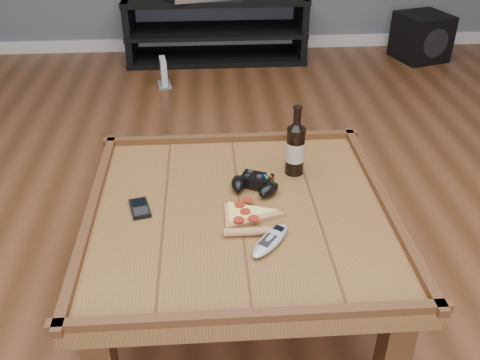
{
  "coord_description": "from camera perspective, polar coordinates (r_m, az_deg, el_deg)",
  "views": [
    {
      "loc": [
        -0.1,
        -1.44,
        1.47
      ],
      "look_at": [
        0.0,
        0.07,
        0.52
      ],
      "focal_mm": 40.0,
      "sensor_mm": 36.0,
      "label": 1
    }
  ],
  "objects": [
    {
      "name": "ground",
      "position": [
        2.06,
        0.01,
        -13.4
      ],
      "size": [
        6.0,
        6.0,
        0.0
      ],
      "primitive_type": "plane",
      "color": "#492914",
      "rests_on": "ground"
    },
    {
      "name": "baseboard",
      "position": [
        4.65,
        -2.59,
        14.35
      ],
      "size": [
        5.0,
        0.02,
        0.1
      ],
      "primitive_type": "cube",
      "color": "silver",
      "rests_on": "ground"
    },
    {
      "name": "coffee_table",
      "position": [
        1.8,
        0.01,
        -4.66
      ],
      "size": [
        1.03,
        1.03,
        0.48
      ],
      "color": "brown",
      "rests_on": "ground"
    },
    {
      "name": "media_console",
      "position": [
        4.37,
        -2.56,
        15.83
      ],
      "size": [
        1.4,
        0.45,
        0.5
      ],
      "color": "black",
      "rests_on": "ground"
    },
    {
      "name": "beer_bottle",
      "position": [
        1.92,
        5.93,
        3.52
      ],
      "size": [
        0.07,
        0.07,
        0.26
      ],
      "color": "black",
      "rests_on": "coffee_table"
    },
    {
      "name": "game_controller",
      "position": [
        1.85,
        1.58,
        -0.41
      ],
      "size": [
        0.18,
        0.16,
        0.05
      ],
      "rotation": [
        0.0,
        0.0,
        -0.43
      ],
      "color": "black",
      "rests_on": "coffee_table"
    },
    {
      "name": "pizza_slice",
      "position": [
        1.72,
        0.6,
        -3.94
      ],
      "size": [
        0.16,
        0.27,
        0.03
      ],
      "rotation": [
        0.0,
        0.0,
        -0.0
      ],
      "color": "#B17E4D",
      "rests_on": "coffee_table"
    },
    {
      "name": "smartphone",
      "position": [
        1.79,
        -10.63,
        -2.97
      ],
      "size": [
        0.08,
        0.12,
        0.01
      ],
      "rotation": [
        0.0,
        0.0,
        0.25
      ],
      "color": "black",
      "rests_on": "coffee_table"
    },
    {
      "name": "remote_control",
      "position": [
        1.62,
        3.26,
        -6.43
      ],
      "size": [
        0.16,
        0.19,
        0.03
      ],
      "rotation": [
        0.0,
        0.0,
        -0.64
      ],
      "color": "#9BA1A8",
      "rests_on": "coffee_table"
    },
    {
      "name": "subwoofer",
      "position": [
        4.62,
        18.79,
        14.26
      ],
      "size": [
        0.44,
        0.44,
        0.36
      ],
      "rotation": [
        0.0,
        0.0,
        0.29
      ],
      "color": "black",
      "rests_on": "ground"
    },
    {
      "name": "game_console",
      "position": [
        3.92,
        -8.15,
        11.2
      ],
      "size": [
        0.11,
        0.17,
        0.2
      ],
      "rotation": [
        0.0,
        0.0,
        0.14
      ],
      "color": "gray",
      "rests_on": "ground"
    }
  ]
}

